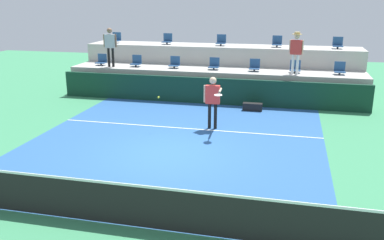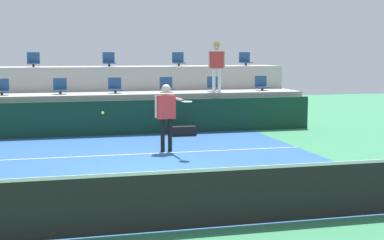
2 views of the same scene
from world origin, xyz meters
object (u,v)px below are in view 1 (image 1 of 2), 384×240
stadium_chair_lower_center (214,65)px  tennis_ball (159,97)px  stadium_chair_lower_right (295,68)px  stadium_chair_lower_far_right (340,69)px  stadium_chair_upper_left (167,40)px  equipment_bag (253,107)px  spectator_leaning_on_rail (110,43)px  stadium_chair_upper_far_right (338,44)px  stadium_chair_lower_mid_right (255,66)px  stadium_chair_upper_far_left (116,38)px  tennis_player (213,97)px  stadium_chair_lower_mid_left (175,63)px  stadium_chair_lower_far_left (102,60)px  stadium_chair_upper_center (221,41)px  stadium_chair_lower_left (136,62)px  spectator_with_hat (296,49)px  stadium_chair_upper_right (277,42)px

stadium_chair_lower_center → tennis_ball: size_ratio=7.65×
stadium_chair_lower_right → stadium_chair_lower_far_right: (1.79, 0.00, 0.00)m
stadium_chair_upper_left → equipment_bag: (4.59, -3.74, -2.16)m
spectator_leaning_on_rail → tennis_ball: (3.81, -4.83, -1.17)m
stadium_chair_lower_center → spectator_leaning_on_rail: (-4.71, -0.38, 0.85)m
stadium_chair_upper_far_right → spectator_leaning_on_rail: bearing=-167.7°
stadium_chair_lower_right → stadium_chair_upper_far_right: stadium_chair_upper_far_right is taller
stadium_chair_lower_mid_right → equipment_bag: stadium_chair_lower_mid_right is taller
stadium_chair_lower_right → stadium_chair_upper_far_left: stadium_chair_upper_far_left is taller
stadium_chair_lower_mid_right → tennis_player: 4.75m
stadium_chair_lower_mid_left → stadium_chair_lower_center: same height
stadium_chair_lower_far_left → tennis_player: 7.74m
stadium_chair_lower_far_left → stadium_chair_upper_far_right: (10.64, 1.80, 0.85)m
stadium_chair_lower_far_left → tennis_ball: stadium_chair_lower_far_left is taller
stadium_chair_lower_far_left → stadium_chair_upper_left: 3.35m
spectator_leaning_on_rail → stadium_chair_lower_mid_left: bearing=7.5°
stadium_chair_lower_mid_left → stadium_chair_lower_far_right: 7.07m
stadium_chair_lower_mid_left → spectator_leaning_on_rail: 3.05m
stadium_chair_upper_center → stadium_chair_upper_far_right: (5.28, 0.00, 0.00)m
stadium_chair_upper_far_left → spectator_leaning_on_rail: bearing=-73.7°
stadium_chair_lower_left → stadium_chair_lower_mid_right: same height
stadium_chair_lower_left → equipment_bag: stadium_chair_lower_left is taller
stadium_chair_lower_right → tennis_ball: size_ratio=7.65×
stadium_chair_lower_mid_right → stadium_chair_upper_far_left: stadium_chair_upper_far_left is taller
stadium_chair_lower_far_right → spectator_with_hat: spectator_with_hat is taller
stadium_chair_upper_center → spectator_with_hat: spectator_with_hat is taller
stadium_chair_upper_far_left → stadium_chair_upper_right: bearing=0.0°
spectator_leaning_on_rail → stadium_chair_upper_far_right: bearing=12.3°
stadium_chair_lower_far_left → equipment_bag: size_ratio=0.68×
tennis_ball → stadium_chair_lower_center: bearing=80.2°
stadium_chair_upper_far_right → tennis_player: bearing=-124.7°
stadium_chair_upper_far_left → tennis_player: 9.00m
stadium_chair_upper_far_left → stadium_chair_upper_left: (2.68, 0.00, 0.00)m
stadium_chair_lower_center → stadium_chair_upper_far_left: (-5.35, 1.80, 0.85)m
stadium_chair_lower_far_right → equipment_bag: stadium_chair_lower_far_right is taller
stadium_chair_lower_far_left → stadium_chair_lower_far_right: 10.63m
stadium_chair_lower_mid_left → stadium_chair_upper_left: size_ratio=1.00×
stadium_chair_upper_far_left → tennis_ball: size_ratio=7.65×
stadium_chair_lower_mid_right → stadium_chair_upper_right: 2.16m
stadium_chair_lower_right → stadium_chair_upper_right: size_ratio=1.00×
stadium_chair_lower_left → stadium_chair_lower_mid_right: (5.41, 0.00, 0.00)m
stadium_chair_lower_far_left → spectator_with_hat: bearing=-2.5°
stadium_chair_lower_mid_right → stadium_chair_upper_far_left: size_ratio=1.00×
stadium_chair_lower_far_left → stadium_chair_lower_left: bearing=0.0°
stadium_chair_lower_far_right → stadium_chair_upper_left: stadium_chair_upper_left is taller
stadium_chair_upper_left → stadium_chair_upper_center: bearing=0.0°
stadium_chair_lower_right → stadium_chair_upper_far_right: 2.68m
stadium_chair_lower_left → stadium_chair_upper_far_left: size_ratio=1.00×
stadium_chair_lower_mid_left → tennis_player: tennis_player is taller
stadium_chair_lower_far_right → stadium_chair_upper_right: bearing=145.9°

